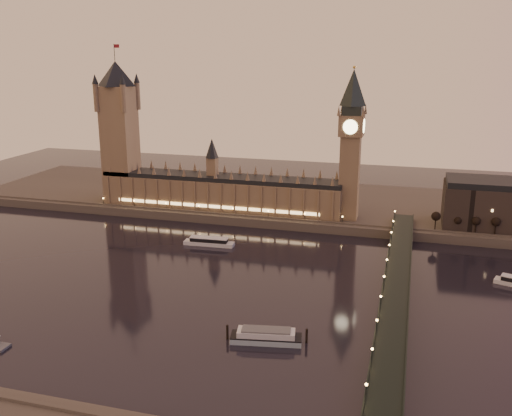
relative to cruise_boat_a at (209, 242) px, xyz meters
The scene contains 12 objects.
ground 62.89m from the cruise_boat_a, 65.59° to the right, with size 700.00×700.00×0.00m, color black.
far_embankment 121.44m from the cruise_boat_a, 62.55° to the left, with size 560.00×130.00×6.00m, color #423D35.
palace_of_westminster 68.14m from the cruise_boat_a, 102.51° to the left, with size 180.00×26.62×52.00m.
victoria_tower 130.15m from the cruise_boat_a, 145.85° to the left, with size 31.68×31.68×118.00m.
big_ben 119.43m from the cruise_boat_a, 38.56° to the left, with size 17.68×17.68×104.00m.
westminster_bridge 130.82m from the cruise_boat_a, 25.95° to the right, with size 13.20×260.00×15.30m.
bare_tree_0 147.32m from the cruise_boat_a, 20.64° to the left, with size 5.45×5.45×11.07m.
bare_tree_1 159.56m from the cruise_boat_a, 18.99° to the left, with size 5.45×5.45×11.07m.
bare_tree_2 171.92m from the cruise_boat_a, 17.57° to the left, with size 5.45×5.45×11.07m.
bare_tree_3 184.37m from the cruise_boat_a, 16.34° to the left, with size 5.45×5.45×11.07m.
cruise_boat_a is the anchor object (origin of this frame).
moored_barge 128.99m from the cruise_boat_a, 58.92° to the right, with size 34.53×13.55×6.42m.
Camera 1 is at (95.52, -265.03, 120.69)m, focal length 40.00 mm.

